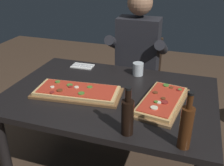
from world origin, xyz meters
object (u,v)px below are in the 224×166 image
Objects in this scene: tumbler_near_camera at (138,70)px; seated_diner at (137,57)px; pizza_rectangular_left at (162,101)px; dining_table at (110,105)px; pizza_rectangular_front at (77,92)px; oil_bottle_amber at (186,126)px; diner_chair at (138,77)px; wine_bottle_dark at (127,116)px.

seated_diner is at bearing 104.68° from tumbler_near_camera.
tumbler_near_camera is (-0.25, 0.39, 0.02)m from pizza_rectangular_left.
pizza_rectangular_front is at bearing -155.92° from dining_table.
pizza_rectangular_front is at bearing -174.67° from pizza_rectangular_left.
oil_bottle_amber reaches higher than diner_chair.
diner_chair is at bearing 111.72° from oil_bottle_amber.
seated_diner is at bearing 100.89° from wine_bottle_dark.
pizza_rectangular_front is 0.56m from pizza_rectangular_left.
pizza_rectangular_left is at bearing -65.90° from seated_diner.
pizza_rectangular_front is 6.28× the size of tumbler_near_camera.
oil_bottle_amber reaches higher than pizza_rectangular_left.
wine_bottle_dark is 0.76m from tumbler_near_camera.
seated_diner is (-0.00, -0.12, 0.26)m from diner_chair.
seated_diner reaches higher than wine_bottle_dark.
wine_bottle_dark reaches higher than tumbler_near_camera.
wine_bottle_dark is 0.31× the size of diner_chair.
dining_table is 1.61× the size of diner_chair.
oil_bottle_amber is at bearing -24.30° from pizza_rectangular_front.
dining_table is 0.38m from pizza_rectangular_left.
pizza_rectangular_front is at bearing -104.42° from seated_diner.
dining_table is 4.66× the size of oil_bottle_amber.
oil_bottle_amber is at bearing -38.61° from dining_table.
tumbler_near_camera is (0.11, 0.35, 0.14)m from dining_table.
diner_chair reaches higher than pizza_rectangular_front.
oil_bottle_amber is (0.52, -0.41, 0.22)m from dining_table.
seated_diner is at bearing 114.10° from pizza_rectangular_left.
dining_table is at bearing 24.08° from pizza_rectangular_front.
oil_bottle_amber is 0.35× the size of diner_chair.
diner_chair is at bearing 77.34° from pizza_rectangular_front.
tumbler_near_camera is 0.11× the size of diner_chair.
pizza_rectangular_left is 1.71× the size of oil_bottle_amber.
wine_bottle_dark is 1.16m from seated_diner.
wine_bottle_dark is 0.90× the size of oil_bottle_amber.
seated_diner reaches higher than pizza_rectangular_front.
wine_bottle_dark is at bearing -109.67° from pizza_rectangular_left.
wine_bottle_dark is 0.29m from oil_bottle_amber.
oil_bottle_amber reaches higher than wine_bottle_dark.
seated_diner reaches higher than dining_table.
pizza_rectangular_front is 0.54m from tumbler_near_camera.
oil_bottle_amber is 1.42m from diner_chair.
oil_bottle_amber is at bearing -3.51° from wine_bottle_dark.
dining_table is 0.70m from oil_bottle_amber.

